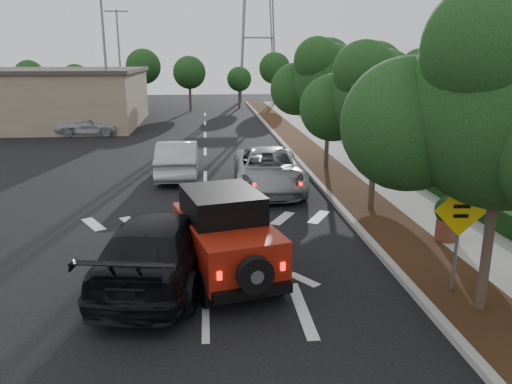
{
  "coord_description": "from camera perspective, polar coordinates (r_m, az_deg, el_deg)",
  "views": [
    {
      "loc": [
        0.12,
        -9.24,
        5.11
      ],
      "look_at": [
        1.33,
        3.0,
        1.74
      ],
      "focal_mm": 35.0,
      "sensor_mm": 36.0,
      "label": 1
    }
  ],
  "objects": [
    {
      "name": "ground",
      "position": [
        10.56,
        -5.77,
        -13.71
      ],
      "size": [
        120.0,
        120.0,
        0.0
      ],
      "primitive_type": "plane",
      "color": "black",
      "rests_on": "ground"
    },
    {
      "name": "curb",
      "position": [
        22.28,
        6.09,
        2.18
      ],
      "size": [
        0.2,
        70.0,
        0.15
      ],
      "primitive_type": "cube",
      "color": "#9E9B93",
      "rests_on": "ground"
    },
    {
      "name": "planting_strip",
      "position": [
        22.51,
        8.58,
        2.19
      ],
      "size": [
        1.8,
        70.0,
        0.12
      ],
      "primitive_type": "cube",
      "color": "black",
      "rests_on": "ground"
    },
    {
      "name": "sidewalk",
      "position": [
        23.04,
        13.17,
        2.26
      ],
      "size": [
        2.0,
        70.0,
        0.12
      ],
      "primitive_type": "cube",
      "color": "gray",
      "rests_on": "ground"
    },
    {
      "name": "hedge",
      "position": [
        23.46,
        16.47,
        3.11
      ],
      "size": [
        0.8,
        70.0,
        0.8
      ],
      "primitive_type": "cube",
      "color": "black",
      "rests_on": "ground"
    },
    {
      "name": "transmission_tower",
      "position": [
        57.77,
        0.2,
        10.26
      ],
      "size": [
        7.0,
        4.0,
        28.0
      ],
      "primitive_type": null,
      "color": "slate",
      "rests_on": "ground"
    },
    {
      "name": "street_tree_near",
      "position": [
        11.51,
        24.11,
        -12.48
      ],
      "size": [
        3.8,
        3.8,
        5.92
      ],
      "primitive_type": null,
      "color": "black",
      "rests_on": "ground"
    },
    {
      "name": "street_tree_mid",
      "position": [
        17.43,
        12.94,
        -2.12
      ],
      "size": [
        3.2,
        3.2,
        5.32
      ],
      "primitive_type": null,
      "color": "black",
      "rests_on": "ground"
    },
    {
      "name": "street_tree_far",
      "position": [
        23.47,
        7.99,
        2.6
      ],
      "size": [
        3.4,
        3.4,
        5.62
      ],
      "primitive_type": null,
      "color": "black",
      "rests_on": "ground"
    },
    {
      "name": "light_pole_a",
      "position": [
        36.22,
        -16.25,
        6.61
      ],
      "size": [
        2.0,
        0.22,
        9.0
      ],
      "primitive_type": null,
      "color": "slate",
      "rests_on": "ground"
    },
    {
      "name": "light_pole_b",
      "position": [
        48.12,
        -14.92,
        8.73
      ],
      "size": [
        2.0,
        0.22,
        9.0
      ],
      "primitive_type": null,
      "color": "slate",
      "rests_on": "ground"
    },
    {
      "name": "red_jeep",
      "position": [
        11.88,
        -3.73,
        -4.71
      ],
      "size": [
        2.61,
        4.21,
        2.06
      ],
      "rotation": [
        0.0,
        0.0,
        0.25
      ],
      "color": "black",
      "rests_on": "ground"
    },
    {
      "name": "silver_suv_ahead",
      "position": [
        19.61,
        1.42,
        2.58
      ],
      "size": [
        2.8,
        5.73,
        1.57
      ],
      "primitive_type": "imported",
      "rotation": [
        0.0,
        0.0,
        -0.04
      ],
      "color": "#98999F",
      "rests_on": "ground"
    },
    {
      "name": "black_suv_oncoming",
      "position": [
        11.89,
        -10.74,
        -6.18
      ],
      "size": [
        3.16,
        5.86,
        1.61
      ],
      "primitive_type": "imported",
      "rotation": [
        0.0,
        0.0,
        2.97
      ],
      "color": "black",
      "rests_on": "ground"
    },
    {
      "name": "silver_sedan_oncoming",
      "position": [
        21.93,
        -8.91,
        3.78
      ],
      "size": [
        1.68,
        4.8,
        1.58
      ],
      "primitive_type": "imported",
      "rotation": [
        0.0,
        0.0,
        3.14
      ],
      "color": "#AEB1B6",
      "rests_on": "ground"
    },
    {
      "name": "parked_suv",
      "position": [
        35.0,
        -18.64,
        7.31
      ],
      "size": [
        4.2,
        1.82,
        1.41
      ],
      "primitive_type": "imported",
      "rotation": [
        0.0,
        0.0,
        1.53
      ],
      "color": "#AAADB2",
      "rests_on": "ground"
    },
    {
      "name": "speed_hump_sign",
      "position": [
        11.42,
        22.22,
        -3.44
      ],
      "size": [
        1.12,
        0.14,
        2.4
      ],
      "rotation": [
        0.0,
        0.0,
        -0.09
      ],
      "color": "slate",
      "rests_on": "ground"
    },
    {
      "name": "terracotta_planter",
      "position": [
        14.79,
        21.09,
        -2.35
      ],
      "size": [
        0.75,
        0.75,
        1.31
      ],
      "rotation": [
        0.0,
        0.0,
        -0.01
      ],
      "color": "brown",
      "rests_on": "ground"
    }
  ]
}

